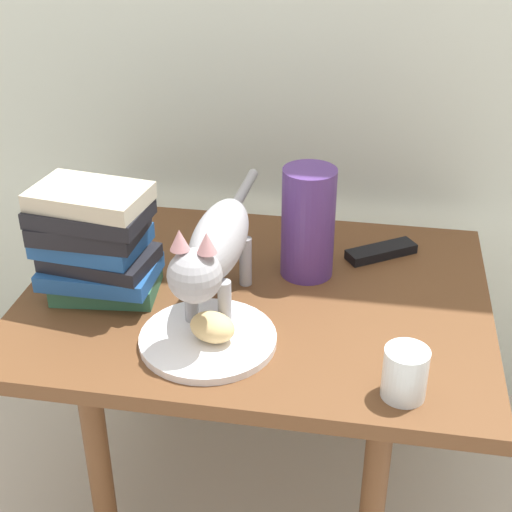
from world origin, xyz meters
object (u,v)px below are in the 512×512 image
Objects in this scene: plate at (208,339)px; cat at (215,248)px; green_vase at (308,223)px; book_stack at (96,243)px; tv_remote at (381,252)px; side_table at (256,319)px; bread_roll at (212,327)px; candle_jar at (405,376)px.

plate is 0.49× the size of cat.
cat is 2.16× the size of green_vase.
book_stack is 0.58m from tv_remote.
side_table is 0.19m from plate.
book_stack is (-0.25, 0.13, 0.07)m from bread_roll.
cat is (-0.06, -0.08, 0.19)m from side_table.
candle_jar is at bearing -28.15° from cat.
tv_remote is (-0.04, 0.44, -0.03)m from candle_jar.
book_stack reaches higher than bread_roll.
bread_roll is 0.46m from tv_remote.
cat is (-0.01, 0.10, 0.13)m from plate.
cat is at bearing 99.00° from bread_roll.
side_table is at bearing -175.08° from tv_remote.
book_stack reaches higher than candle_jar.
cat is at bearing -171.92° from tv_remote.
book_stack is (-0.23, 0.12, 0.10)m from plate.
cat is 2.15× the size of book_stack.
side_table is 0.22m from cat.
side_table is at bearing 10.92° from book_stack.
bread_roll is 0.36× the size of green_vase.
bread_roll is (0.01, -0.01, 0.03)m from plate.
cat is 0.41m from tv_remote.
candle_jar is at bearing -13.11° from bread_roll.
tv_remote is at bearing 38.67° from side_table.
candle_jar is (0.28, -0.25, 0.10)m from side_table.
candle_jar is (0.34, -0.18, -0.09)m from cat.
green_vase is 0.40m from candle_jar.
bread_roll is 0.28m from book_stack.
tv_remote is at bearing 41.83° from cat.
green_vase is (0.37, 0.15, -0.00)m from book_stack.
side_table is at bearing 51.59° from cat.
bread_roll is (-0.04, -0.18, 0.10)m from side_table.
bread_roll is 0.36× the size of book_stack.
green_vase is at bearing 179.10° from tv_remote.
side_table is at bearing -133.29° from green_vase.
cat reaches higher than candle_jar.
tv_remote is at bearing 95.83° from candle_jar.
cat is at bearing 93.58° from plate.
book_stack is (-0.23, 0.02, -0.02)m from cat.
side_table is 3.71× the size of plate.
candle_jar reaches higher than tv_remote.
plate is at bearing -26.45° from book_stack.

